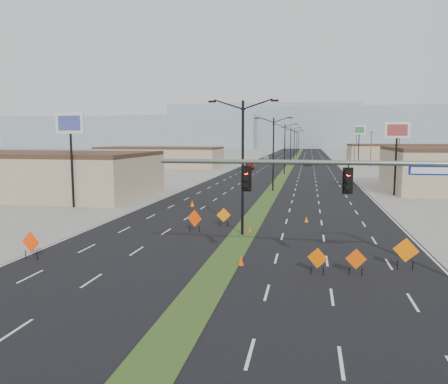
% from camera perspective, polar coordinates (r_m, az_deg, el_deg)
% --- Properties ---
extents(ground, '(600.00, 600.00, 0.00)m').
position_cam_1_polar(ground, '(21.76, -2.46, -12.52)').
color(ground, gray).
rests_on(ground, ground).
extents(road_surface, '(25.00, 400.00, 0.02)m').
position_cam_1_polar(road_surface, '(120.24, 8.73, 3.55)').
color(road_surface, black).
rests_on(road_surface, ground).
extents(median_strip, '(2.00, 400.00, 0.04)m').
position_cam_1_polar(median_strip, '(120.24, 8.73, 3.55)').
color(median_strip, '#294518').
rests_on(median_strip, ground).
extents(building_sw_far, '(30.00, 14.00, 4.50)m').
position_cam_1_polar(building_sw_far, '(111.31, -8.32, 4.43)').
color(building_sw_far, tan).
rests_on(building_sw_far, ground).
extents(building_se_far, '(44.00, 16.00, 5.00)m').
position_cam_1_polar(building_se_far, '(134.18, 25.42, 4.37)').
color(building_se_far, tan).
rests_on(building_se_far, ground).
extents(mesa_west, '(180.00, 50.00, 22.00)m').
position_cam_1_polar(mesa_west, '(324.88, -11.67, 7.62)').
color(mesa_west, '#899DAA').
rests_on(mesa_west, ground).
extents(mesa_center, '(220.00, 50.00, 28.00)m').
position_cam_1_polar(mesa_center, '(321.92, 17.47, 7.98)').
color(mesa_center, '#899DAA').
rests_on(mesa_center, ground).
extents(mesa_backdrop, '(140.00, 50.00, 32.00)m').
position_cam_1_polar(mesa_backdrop, '(341.81, 5.24, 8.54)').
color(mesa_backdrop, '#899DAA').
rests_on(mesa_backdrop, ground).
extents(signal_mast, '(16.30, 0.60, 8.00)m').
position_cam_1_polar(signal_mast, '(22.38, 20.58, 0.20)').
color(signal_mast, slate).
rests_on(signal_mast, ground).
extents(streetlight_0, '(5.15, 0.24, 10.02)m').
position_cam_1_polar(streetlight_0, '(32.34, 2.46, 3.75)').
color(streetlight_0, black).
rests_on(streetlight_0, ground).
extents(streetlight_1, '(5.15, 0.24, 10.02)m').
position_cam_1_polar(streetlight_1, '(60.15, 6.46, 5.27)').
color(streetlight_1, black).
rests_on(streetlight_1, ground).
extents(streetlight_2, '(5.15, 0.24, 10.02)m').
position_cam_1_polar(streetlight_2, '(88.07, 7.93, 5.82)').
color(streetlight_2, black).
rests_on(streetlight_2, ground).
extents(streetlight_3, '(5.15, 0.24, 10.02)m').
position_cam_1_polar(streetlight_3, '(116.04, 8.70, 6.10)').
color(streetlight_3, black).
rests_on(streetlight_3, ground).
extents(streetlight_4, '(5.15, 0.24, 10.02)m').
position_cam_1_polar(streetlight_4, '(144.02, 9.17, 6.27)').
color(streetlight_4, black).
rests_on(streetlight_4, ground).
extents(streetlight_5, '(5.15, 0.24, 10.02)m').
position_cam_1_polar(streetlight_5, '(172.00, 9.48, 6.39)').
color(streetlight_5, black).
rests_on(streetlight_5, ground).
extents(streetlight_6, '(5.15, 0.24, 10.02)m').
position_cam_1_polar(streetlight_6, '(199.99, 9.71, 6.47)').
color(streetlight_6, black).
rests_on(streetlight_6, ground).
extents(utility_pole_1, '(1.60, 0.20, 9.00)m').
position_cam_1_polar(utility_pole_1, '(81.40, 21.85, 4.75)').
color(utility_pole_1, '#4C3823').
rests_on(utility_pole_1, ground).
extents(utility_pole_2, '(1.60, 0.20, 9.00)m').
position_cam_1_polar(utility_pole_2, '(115.95, 18.64, 5.44)').
color(utility_pole_2, '#4C3823').
rests_on(utility_pole_2, ground).
extents(utility_pole_3, '(1.60, 0.20, 9.00)m').
position_cam_1_polar(utility_pole_3, '(150.71, 16.90, 5.81)').
color(utility_pole_3, '#4C3823').
rests_on(utility_pole_3, ground).
extents(car_left, '(1.82, 4.49, 1.53)m').
position_cam_1_polar(car_left, '(100.74, 3.36, 3.38)').
color(car_left, maroon).
rests_on(car_left, ground).
extents(car_mid, '(1.54, 4.30, 1.41)m').
position_cam_1_polar(car_mid, '(119.07, 10.87, 3.81)').
color(car_mid, black).
rests_on(car_mid, ground).
extents(car_far, '(2.53, 5.26, 1.48)m').
position_cam_1_polar(car_far, '(145.13, 5.44, 4.49)').
color(car_far, '#A9ADB2').
rests_on(car_far, ground).
extents(construction_sign_0, '(1.30, 0.26, 1.74)m').
position_cam_1_polar(construction_sign_0, '(28.83, -23.93, -6.10)').
color(construction_sign_0, '#FF3805').
rests_on(construction_sign_0, ground).
extents(construction_sign_1, '(1.26, 0.53, 1.78)m').
position_cam_1_polar(construction_sign_1, '(33.85, -3.87, -3.56)').
color(construction_sign_1, '#F44105').
rests_on(construction_sign_1, ground).
extents(construction_sign_2, '(1.16, 0.21, 1.55)m').
position_cam_1_polar(construction_sign_2, '(36.03, -0.05, -3.12)').
color(construction_sign_2, orange).
rests_on(construction_sign_2, ground).
extents(construction_sign_3, '(1.11, 0.10, 1.47)m').
position_cam_1_polar(construction_sign_3, '(24.44, 16.86, -8.50)').
color(construction_sign_3, '#D54604').
rests_on(construction_sign_3, ground).
extents(construction_sign_4, '(1.06, 0.43, 1.48)m').
position_cam_1_polar(construction_sign_4, '(24.08, 12.10, -8.57)').
color(construction_sign_4, '#E55804').
rests_on(construction_sign_4, ground).
extents(construction_sign_5, '(1.30, 0.54, 1.83)m').
position_cam_1_polar(construction_sign_5, '(26.29, 22.66, -7.15)').
color(construction_sign_5, orange).
rests_on(construction_sign_5, ground).
extents(cone_0, '(0.41, 0.41, 0.58)m').
position_cam_1_polar(cone_0, '(25.39, 2.23, -8.94)').
color(cone_0, '#DC4904').
rests_on(cone_0, ground).
extents(cone_1, '(0.34, 0.34, 0.53)m').
position_cam_1_polar(cone_1, '(34.01, 3.39, -4.85)').
color(cone_1, '#D94604').
rests_on(cone_1, ground).
extents(cone_2, '(0.37, 0.37, 0.53)m').
position_cam_1_polar(cone_2, '(38.58, 10.70, -3.53)').
color(cone_2, orange).
rests_on(cone_2, ground).
extents(cone_3, '(0.46, 0.46, 0.69)m').
position_cam_1_polar(cone_3, '(46.56, -4.18, -1.51)').
color(cone_3, '#E26304').
rests_on(cone_3, ground).
extents(pole_sign_west, '(3.24, 0.62, 9.88)m').
position_cam_1_polar(pole_sign_west, '(48.23, -19.44, 7.64)').
color(pole_sign_west, black).
rests_on(pole_sign_west, ground).
extents(pole_sign_east_near, '(3.03, 0.45, 9.27)m').
position_cam_1_polar(pole_sign_east_near, '(59.43, 21.66, 6.85)').
color(pole_sign_east_near, black).
rests_on(pole_sign_east_near, ground).
extents(pole_sign_east_far, '(3.29, 1.63, 10.46)m').
position_cam_1_polar(pole_sign_east_far, '(120.62, 17.25, 7.41)').
color(pole_sign_east_far, black).
rests_on(pole_sign_east_far, ground).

